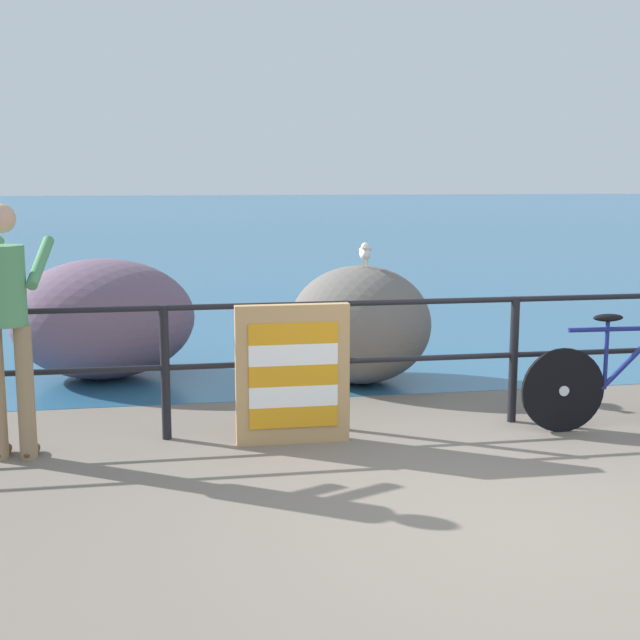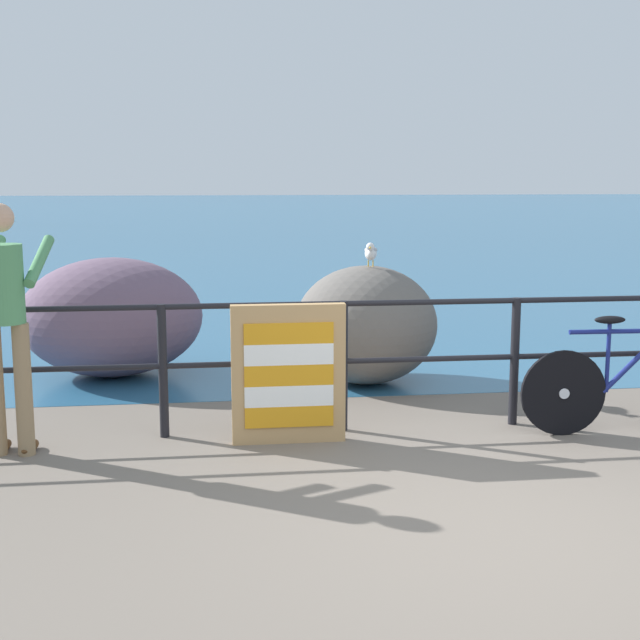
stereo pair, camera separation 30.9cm
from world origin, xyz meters
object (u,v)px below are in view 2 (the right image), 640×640
at_px(breakwater_boulder_left, 112,317).
at_px(seagull, 371,252).
at_px(breakwater_boulder_main, 366,325).
at_px(folded_deckchair_stack, 288,374).
at_px(person_at_railing, 6,317).

height_order(breakwater_boulder_left, seagull, seagull).
bearing_deg(breakwater_boulder_main, folded_deckchair_stack, -116.68).
distance_m(person_at_railing, breakwater_boulder_left, 2.53).
bearing_deg(breakwater_boulder_main, breakwater_boulder_left, 165.48).
distance_m(breakwater_boulder_main, seagull, 0.71).
bearing_deg(folded_deckchair_stack, seagull, 61.55).
bearing_deg(breakwater_boulder_left, folded_deckchair_stack, -57.77).
distance_m(folded_deckchair_stack, breakwater_boulder_main, 2.02).
distance_m(folded_deckchair_stack, seagull, 2.09).
bearing_deg(person_at_railing, breakwater_boulder_left, -2.27).
distance_m(folded_deckchair_stack, breakwater_boulder_left, 2.88).
relative_size(person_at_railing, seagull, 5.20).
xyz_separation_m(folded_deckchair_stack, breakwater_boulder_main, (0.91, 1.80, 0.04)).
distance_m(person_at_railing, breakwater_boulder_main, 3.44).
xyz_separation_m(person_at_railing, folded_deckchair_stack, (1.98, 0.03, -0.47)).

